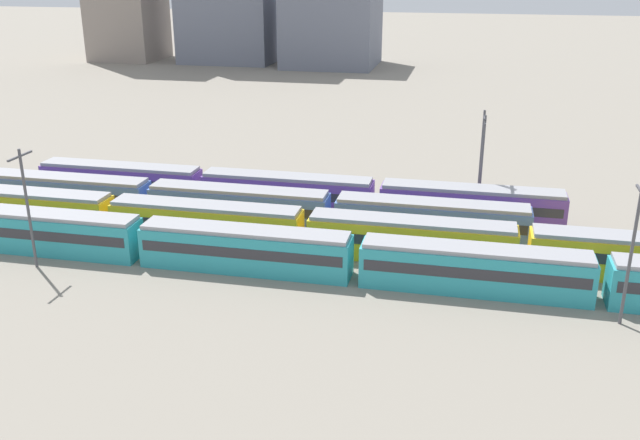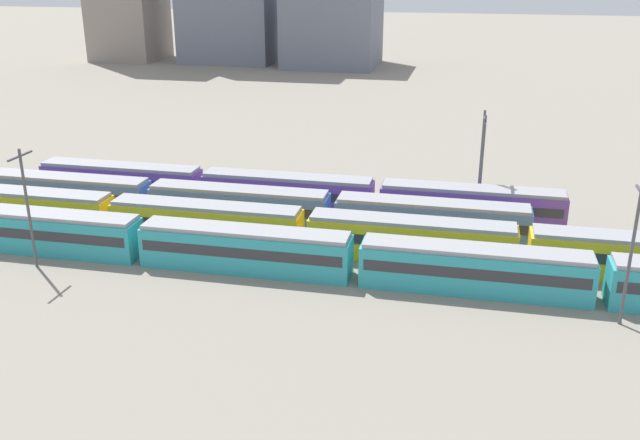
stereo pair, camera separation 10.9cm
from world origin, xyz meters
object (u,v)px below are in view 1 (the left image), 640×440
(train_track_2, at_px, (239,206))
(train_track_0, at_px, (601,280))
(train_track_1, at_px, (305,231))
(train_track_3, at_px, (287,192))
(catenary_pole_2, at_px, (632,249))
(catenary_pole_0, at_px, (27,203))
(catenary_pole_1, at_px, (482,161))
(catenary_pole_3, at_px, (481,157))

(train_track_2, bearing_deg, train_track_0, -17.79)
(train_track_1, xyz_separation_m, train_track_3, (-4.47, 10.40, -0.00))
(train_track_0, relative_size, catenary_pole_2, 10.59)
(train_track_1, height_order, catenary_pole_0, catenary_pole_0)
(catenary_pole_1, relative_size, catenary_pole_3, 0.96)
(train_track_0, height_order, catenary_pole_1, catenary_pole_1)
(catenary_pole_0, relative_size, catenary_pole_1, 1.01)
(catenary_pole_0, relative_size, catenary_pole_2, 0.98)
(catenary_pole_0, distance_m, catenary_pole_2, 47.13)
(train_track_3, distance_m, catenary_pole_0, 25.86)
(train_track_3, distance_m, catenary_pole_3, 20.19)
(catenary_pole_0, bearing_deg, catenary_pole_2, 0.09)
(train_track_1, bearing_deg, train_track_2, 147.07)
(train_track_1, bearing_deg, train_track_3, 113.25)
(catenary_pole_2, bearing_deg, catenary_pole_3, 115.17)
(train_track_2, height_order, catenary_pole_1, catenary_pole_1)
(train_track_2, relative_size, catenary_pole_1, 5.39)
(catenary_pole_2, distance_m, catenary_pole_3, 24.40)
(train_track_1, height_order, train_track_2, same)
(train_track_0, xyz_separation_m, train_track_1, (-24.39, 5.20, 0.00))
(train_track_0, relative_size, train_track_2, 2.02)
(train_track_0, height_order, train_track_2, same)
(train_track_0, distance_m, train_track_3, 32.81)
(catenary_pole_1, bearing_deg, train_track_0, -63.33)
(catenary_pole_1, height_order, catenary_pole_3, catenary_pole_3)
(train_track_0, bearing_deg, catenary_pole_2, -72.27)
(train_track_2, relative_size, train_track_3, 1.00)
(train_track_0, xyz_separation_m, catenary_pole_1, (-9.24, 18.40, 3.83))
(catenary_pole_3, bearing_deg, train_track_1, -137.69)
(train_track_1, xyz_separation_m, train_track_2, (-8.03, 5.20, -0.00))
(train_track_3, bearing_deg, catenary_pole_1, 8.12)
(train_track_0, bearing_deg, catenary_pole_1, 116.67)
(train_track_2, height_order, train_track_3, same)
(train_track_0, distance_m, catenary_pole_2, 5.19)
(train_track_2, height_order, catenary_pole_3, catenary_pole_3)
(catenary_pole_1, bearing_deg, catenary_pole_0, -149.55)
(train_track_0, height_order, catenary_pole_0, catenary_pole_0)
(catenary_pole_2, bearing_deg, catenary_pole_0, -179.91)
(train_track_2, bearing_deg, train_track_3, 55.61)
(catenary_pole_3, bearing_deg, train_track_0, -63.65)
(train_track_1, xyz_separation_m, catenary_pole_2, (25.41, -8.40, 3.96))
(train_track_2, distance_m, catenary_pole_2, 36.32)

